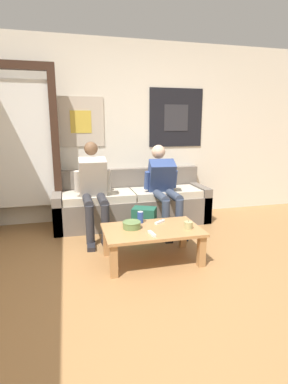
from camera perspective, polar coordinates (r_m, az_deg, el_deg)
ground_plane at (r=2.60m, az=7.59°, el=-19.92°), size 18.00×18.00×0.00m
wall_back at (r=4.49m, az=-3.59°, el=11.28°), size 10.00×0.07×2.55m
door_frame at (r=4.23m, az=-22.73°, el=9.16°), size 1.00×0.10×2.15m
couch at (r=4.30m, az=-2.33°, el=-2.33°), size 2.17×0.68×0.75m
coffee_table at (r=3.12m, az=1.55°, el=-8.00°), size 1.00×0.61×0.35m
person_seated_adult at (r=3.80m, az=-9.55°, el=1.00°), size 0.47×0.85×1.18m
person_seated_teen at (r=4.01m, az=3.76°, el=1.48°), size 0.47×0.91×1.12m
backpack at (r=3.71m, az=0.01°, el=-6.17°), size 0.34×0.31×0.40m
ceramic_bowl at (r=3.09m, az=-2.36°, el=-6.20°), size 0.19×0.19×0.07m
pillar_candle at (r=3.12m, az=8.44°, el=-6.26°), size 0.09×0.09×0.08m
drink_can_blue at (r=3.26m, az=-0.70°, el=-4.81°), size 0.07×0.07×0.12m
game_controller_near_left at (r=2.93m, az=1.50°, el=-7.94°), size 0.05×0.15×0.03m
game_controller_near_right at (r=3.26m, az=3.04°, el=-5.73°), size 0.14×0.11×0.03m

